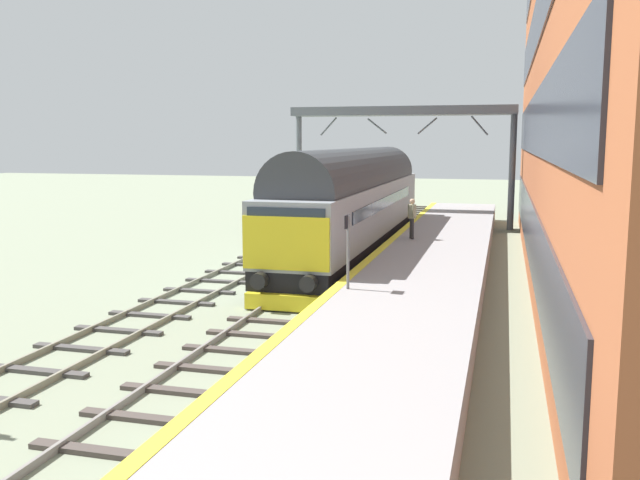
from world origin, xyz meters
The scene contains 9 objects.
ground_plane centered at (0.00, 0.00, 0.00)m, with size 140.00×140.00×0.00m, color gray.
track_main centered at (0.00, 0.00, 0.06)m, with size 2.50×60.00×0.15m.
track_adjacent_west centered at (-3.57, 0.00, 0.06)m, with size 2.50×60.00×0.15m.
station_platform centered at (3.60, 0.00, 0.50)m, with size 4.00×44.00×1.01m.
station_building centered at (9.86, 2.02, 7.17)m, with size 5.73×38.87×14.33m.
diesel_locomotive centered at (0.00, 5.33, 2.49)m, with size 2.74×19.47×4.68m.
platform_number_sign centered at (2.08, -5.20, 2.34)m, with size 0.10×0.44×2.01m.
waiting_passenger centered at (2.50, 4.97, 1.99)m, with size 0.44×0.48×1.64m.
overhead_footbridge centered at (0.27, 17.13, 6.29)m, with size 12.87×2.00×6.94m.
Camera 1 is at (6.10, -23.16, 4.98)m, focal length 38.81 mm.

